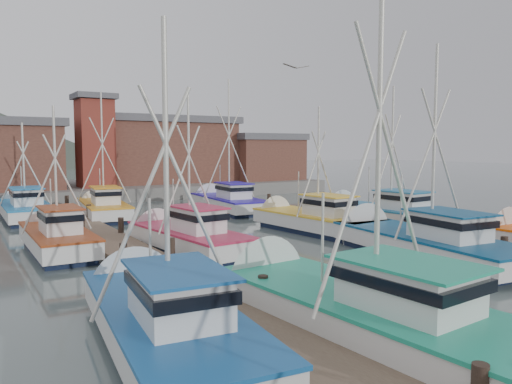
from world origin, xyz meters
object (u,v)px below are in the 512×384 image
boat_8 (183,237)px  boat_12 (103,208)px  lookout_tower (95,140)px  boat_4 (351,307)px

boat_8 → boat_12: (-0.25, 13.41, 0.00)m
lookout_tower → boat_4: bearing=-94.2°
boat_8 → lookout_tower: bearing=79.2°
lookout_tower → boat_4: boat_4 is taller
lookout_tower → boat_8: bearing=-95.3°
lookout_tower → boat_4: 37.78m
boat_4 → boat_12: size_ratio=1.16×
lookout_tower → boat_8: size_ratio=0.99×
boat_4 → lookout_tower: bearing=81.6°
boat_8 → boat_12: size_ratio=0.92×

